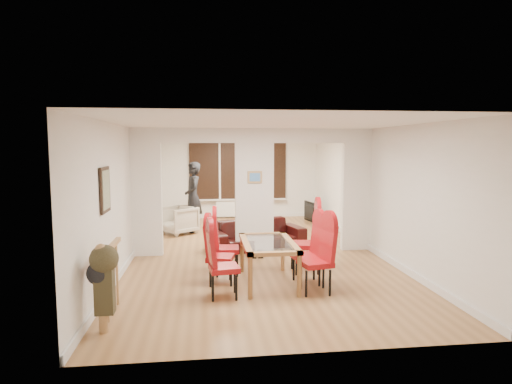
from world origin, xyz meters
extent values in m
cube|color=olive|center=(0.00, 0.00, 0.00)|extent=(5.00, 9.00, 0.01)
cube|color=white|center=(0.00, 0.00, 1.30)|extent=(5.00, 0.18, 2.60)
cube|color=black|center=(0.00, 4.44, 1.50)|extent=(3.00, 0.08, 1.80)
cube|color=white|center=(0.00, 4.40, 0.30)|extent=(1.40, 0.08, 0.50)
sphere|color=orange|center=(0.30, 3.30, 2.15)|extent=(0.36, 0.36, 0.36)
cube|color=gray|center=(-2.47, -2.40, 1.60)|extent=(0.04, 0.52, 0.67)
cube|color=#4C8CD8|center=(0.00, -0.10, 1.60)|extent=(0.30, 0.03, 0.25)
imported|color=black|center=(0.10, 0.36, 0.31)|extent=(2.25, 1.39, 0.61)
imported|color=#B9AF9D|center=(-1.70, 2.13, 0.35)|extent=(1.07, 1.07, 0.70)
imported|color=black|center=(-1.34, 2.34, 0.91)|extent=(0.73, 0.54, 1.83)
imported|color=black|center=(2.00, 3.36, 0.29)|extent=(1.03, 0.32, 0.59)
cylinder|color=#143F19|center=(-0.03, 2.63, 0.35)|extent=(0.07, 0.07, 0.27)
imported|color=black|center=(-0.18, 2.56, 0.23)|extent=(0.20, 0.20, 0.05)
camera|label=1|loc=(-1.01, -8.82, 2.23)|focal=30.00mm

